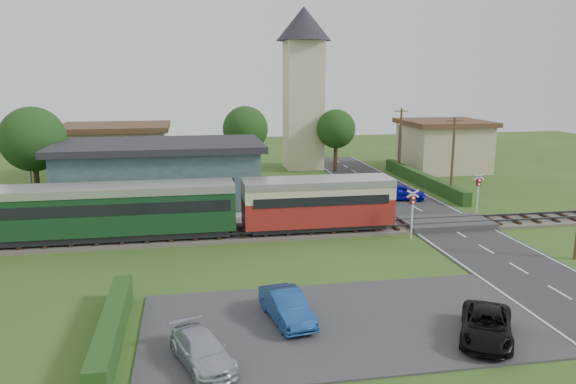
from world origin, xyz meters
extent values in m
plane|color=#2D4C19|center=(0.00, 0.00, 0.00)|extent=(120.00, 120.00, 0.00)
cube|color=#4C443D|center=(0.00, 2.00, 0.10)|extent=(76.00, 3.20, 0.20)
cube|color=#3F3F47|center=(0.00, 1.28, 0.42)|extent=(76.00, 0.08, 0.15)
cube|color=#3F3F47|center=(0.00, 2.72, 0.42)|extent=(76.00, 0.08, 0.15)
cube|color=#28282B|center=(10.00, 0.00, 0.03)|extent=(6.00, 70.00, 0.05)
cube|color=#333335|center=(-1.50, -12.00, 0.04)|extent=(17.00, 9.00, 0.08)
cube|color=#333335|center=(10.00, 2.00, 0.23)|extent=(6.20, 3.40, 0.45)
cube|color=gray|center=(-10.00, 5.20, 0.23)|extent=(30.00, 3.00, 0.45)
cube|color=beige|center=(-18.00, 5.20, 1.65)|extent=(2.00, 2.00, 2.40)
cube|color=#232328|center=(-18.00, 5.20, 2.93)|extent=(2.30, 2.30, 0.15)
cube|color=#2E494D|center=(-10.00, 11.00, 2.40)|extent=(15.00, 8.00, 4.80)
cube|color=#232328|center=(-10.00, 11.00, 5.05)|extent=(16.00, 9.00, 0.50)
cube|color=#232328|center=(-10.00, 7.06, 1.10)|extent=(1.20, 0.12, 2.20)
cube|color=black|center=(-15.00, 7.06, 2.40)|extent=(1.00, 0.12, 1.20)
cube|color=black|center=(-13.00, 7.06, 2.40)|extent=(1.00, 0.12, 1.20)
cube|color=black|center=(-7.00, 7.06, 2.40)|extent=(1.00, 0.12, 1.20)
cube|color=black|center=(-5.00, 7.06, 2.40)|extent=(1.00, 0.12, 1.20)
cube|color=#232328|center=(0.66, 2.00, 0.59)|extent=(9.00, 2.20, 0.50)
cube|color=maroon|center=(0.66, 2.00, 1.59)|extent=(10.00, 2.80, 1.80)
cube|color=beige|center=(0.66, 2.00, 2.84)|extent=(10.00, 2.82, 0.90)
cube|color=black|center=(0.66, 2.00, 2.49)|extent=(9.00, 2.88, 0.60)
cube|color=#BBBBBB|center=(0.66, 2.00, 3.49)|extent=(10.00, 2.90, 0.45)
cube|color=#232328|center=(-12.94, 2.00, 0.59)|extent=(15.20, 2.20, 0.50)
cube|color=#12361A|center=(-12.94, 2.00, 2.09)|extent=(16.00, 2.80, 2.60)
cube|color=black|center=(-12.94, 2.00, 2.49)|extent=(15.40, 2.86, 0.70)
cube|color=#BBBBBB|center=(-12.94, 2.00, 3.49)|extent=(16.00, 2.90, 0.50)
cube|color=beige|center=(5.00, 28.00, 7.00)|extent=(4.00, 4.00, 14.00)
cone|color=#232328|center=(5.00, 28.00, 15.80)|extent=(6.00, 6.00, 3.60)
cube|color=tan|center=(-15.00, 25.00, 2.50)|extent=(10.00, 8.00, 5.00)
cube|color=#472D1E|center=(-15.00, 25.00, 5.25)|extent=(10.80, 8.80, 0.50)
cube|color=tan|center=(20.00, 24.00, 2.50)|extent=(8.00, 8.00, 5.00)
cube|color=#472D1E|center=(20.00, 24.00, 5.25)|extent=(8.80, 8.80, 0.50)
cube|color=#193814|center=(-11.00, -12.00, 0.60)|extent=(0.80, 9.00, 1.20)
cube|color=#193814|center=(14.20, 16.00, 0.60)|extent=(0.80, 18.00, 1.20)
cube|color=#193814|center=(-10.00, 15.50, 0.65)|extent=(22.00, 0.80, 1.30)
cylinder|color=#332316|center=(-20.00, 14.00, 2.06)|extent=(0.44, 0.44, 4.12)
sphere|color=#143311|center=(-20.00, 14.00, 5.40)|extent=(5.20, 5.20, 5.20)
cylinder|color=#332316|center=(-2.00, 23.00, 1.93)|extent=(0.44, 0.44, 3.85)
sphere|color=#143311|center=(-2.00, 23.00, 5.04)|extent=(4.60, 4.60, 4.60)
cylinder|color=#332316|center=(8.00, 25.00, 1.79)|extent=(0.44, 0.44, 3.58)
sphere|color=#143311|center=(8.00, 25.00, 4.68)|extent=(4.20, 4.20, 4.20)
cylinder|color=#473321|center=(14.20, 10.00, 3.50)|extent=(0.22, 0.22, 7.00)
cube|color=#473321|center=(14.20, 10.00, 6.70)|extent=(1.40, 0.10, 0.10)
cylinder|color=#473321|center=(14.20, 22.00, 3.50)|extent=(0.22, 0.22, 7.00)
cube|color=#473321|center=(14.20, 22.00, 6.70)|extent=(1.40, 0.10, 0.10)
cylinder|color=silver|center=(6.40, -0.40, 1.50)|extent=(0.12, 0.12, 3.00)
cube|color=#232328|center=(6.40, -0.40, 2.60)|extent=(0.35, 0.18, 0.55)
sphere|color=#FF190C|center=(6.40, -0.52, 2.75)|extent=(0.14, 0.14, 0.14)
sphere|color=#FF190C|center=(6.40, -0.52, 2.45)|extent=(0.14, 0.14, 0.14)
cube|color=silver|center=(6.40, -0.40, 3.00)|extent=(0.84, 0.05, 0.55)
cube|color=silver|center=(6.40, -0.40, 3.00)|extent=(0.84, 0.05, 0.55)
cylinder|color=silver|center=(13.60, 4.40, 1.50)|extent=(0.12, 0.12, 3.00)
cube|color=#232328|center=(13.60, 4.40, 2.60)|extent=(0.35, 0.18, 0.55)
sphere|color=#FF190C|center=(13.60, 4.28, 2.75)|extent=(0.14, 0.14, 0.14)
sphere|color=#FF190C|center=(13.60, 4.28, 2.45)|extent=(0.14, 0.14, 0.14)
cube|color=silver|center=(13.60, 4.40, 3.00)|extent=(0.84, 0.05, 0.55)
cube|color=silver|center=(13.60, 4.40, 3.00)|extent=(0.84, 0.05, 0.55)
cylinder|color=#3F3F47|center=(-22.00, 20.00, 2.50)|extent=(0.14, 0.14, 5.00)
sphere|color=orange|center=(-22.00, 20.00, 5.00)|extent=(0.30, 0.30, 0.30)
cylinder|color=#3F3F47|center=(16.00, 27.00, 2.50)|extent=(0.14, 0.14, 5.00)
sphere|color=orange|center=(16.00, 27.00, 5.00)|extent=(0.30, 0.30, 0.30)
imported|color=#0A0BA5|center=(9.87, 10.26, 0.72)|extent=(4.24, 2.62, 1.35)
imported|color=navy|center=(-3.78, -11.37, 0.74)|extent=(2.05, 4.17, 1.32)
imported|color=#A6ACBD|center=(-7.50, -14.50, 0.65)|extent=(2.75, 4.20, 1.13)
imported|color=black|center=(3.83, -14.50, 0.67)|extent=(3.79, 4.69, 1.19)
imported|color=gray|center=(-1.84, 5.42, 1.27)|extent=(0.61, 0.42, 1.63)
imported|color=gray|center=(-14.71, 5.16, 1.43)|extent=(0.83, 1.02, 1.96)
camera|label=1|loc=(-7.70, -33.70, 10.64)|focal=35.00mm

